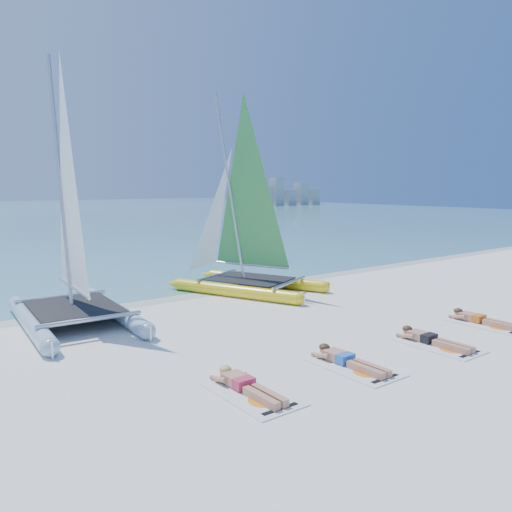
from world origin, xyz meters
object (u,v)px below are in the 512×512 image
at_px(towel_c, 438,345).
at_px(towel_a, 252,394).
at_px(catamaran_yellow, 237,227).
at_px(sunbather_b, 347,359).
at_px(towel_b, 354,367).
at_px(sunbather_d, 480,319).
at_px(sunbather_a, 245,384).
at_px(sunbather_c, 430,339).
at_px(catamaran_blue, 70,241).
at_px(towel_d, 487,325).

bearing_deg(towel_c, towel_a, 175.30).
distance_m(catamaran_yellow, towel_c, 7.91).
bearing_deg(sunbather_b, towel_b, -90.00).
distance_m(catamaran_yellow, sunbather_d, 7.92).
xyz_separation_m(catamaran_yellow, sunbather_a, (-4.74, -7.03, -2.04)).
distance_m(towel_b, sunbather_c, 2.51).
height_order(catamaran_blue, catamaran_yellow, catamaran_blue).
bearing_deg(sunbather_c, catamaran_yellow, 90.73).
relative_size(catamaran_yellow, towel_a, 3.70).
xyz_separation_m(sunbather_a, sunbather_b, (2.33, -0.19, 0.00)).
bearing_deg(towel_a, sunbather_b, 0.02).
xyz_separation_m(towel_b, towel_c, (2.50, -0.21, 0.00)).
xyz_separation_m(towel_c, sunbather_d, (2.50, 0.41, 0.11)).
xyz_separation_m(sunbather_b, sunbather_d, (5.01, 0.01, 0.00)).
bearing_deg(sunbather_d, catamaran_blue, 142.61).
distance_m(catamaran_blue, towel_d, 10.83).
distance_m(catamaran_blue, towel_b, 7.68).
bearing_deg(towel_c, catamaran_yellow, 90.71).
bearing_deg(towel_a, catamaran_yellow, 56.70).
bearing_deg(sunbather_d, towel_d, -90.00).
bearing_deg(sunbather_a, towel_c, -6.95).
bearing_deg(towel_c, sunbather_b, 170.96).
height_order(towel_b, sunbather_d, sunbather_d).
bearing_deg(sunbather_a, sunbather_c, -4.70).
bearing_deg(sunbather_c, catamaran_blue, 131.52).
distance_m(towel_a, towel_d, 7.34).
bearing_deg(sunbather_a, sunbather_d, -1.39).
height_order(sunbather_c, towel_d, sunbather_c).
relative_size(catamaran_blue, sunbather_a, 4.15).
bearing_deg(towel_c, catamaran_blue, 130.71).
xyz_separation_m(towel_c, towel_d, (2.50, 0.22, 0.00)).
bearing_deg(sunbather_c, towel_c, -90.00).
xyz_separation_m(towel_b, towel_d, (5.01, 0.01, 0.00)).
bearing_deg(catamaran_yellow, towel_a, -146.73).
bearing_deg(sunbather_b, towel_c, -9.04).
distance_m(towel_c, sunbather_d, 2.54).
bearing_deg(towel_c, towel_d, 5.02).
distance_m(sunbather_a, sunbather_b, 2.34).
xyz_separation_m(towel_b, sunbather_d, (5.01, 0.21, 0.11)).
relative_size(catamaran_yellow, sunbather_a, 3.97).
distance_m(catamaran_blue, catamaran_yellow, 5.81).
bearing_deg(sunbather_b, catamaran_yellow, 71.54).
xyz_separation_m(towel_a, towel_b, (2.33, -0.19, 0.00)).
distance_m(towel_c, sunbather_c, 0.22).
xyz_separation_m(towel_a, towel_c, (4.84, -0.40, 0.00)).
height_order(sunbather_b, towel_c, sunbather_b).
distance_m(towel_a, sunbather_c, 4.84).
bearing_deg(catamaran_yellow, towel_c, -112.72).
relative_size(sunbather_a, towel_c, 0.93).
bearing_deg(towel_a, sunbather_d, 0.11).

